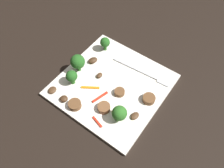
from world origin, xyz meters
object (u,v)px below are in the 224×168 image
object	(u,v)px
plate	(112,85)
pepper_strip_1	(100,97)
broccoli_floret_2	(72,76)
sausage_slice_1	(120,92)
broccoli_floret_1	(105,43)
broccoli_floret_3	(78,62)
pepper_strip_3	(90,88)
fork	(145,73)
sausage_slice_3	(75,105)
mushroom_0	(100,75)
sausage_slice_2	(104,108)
pepper_strip_0	(97,122)
broccoli_floret_0	(119,113)
mushroom_1	(64,99)
mushroom_2	(135,116)
mushroom_3	(93,60)
mushroom_4	(52,90)
sausage_slice_0	(149,99)

from	to	relation	value
plate	pepper_strip_1	size ratio (longest dim) A/B	5.71
broccoli_floret_2	sausage_slice_1	bearing A→B (deg)	20.51
broccoli_floret_1	broccoli_floret_3	size ratio (longest dim) A/B	0.80
pepper_strip_3	pepper_strip_1	bearing A→B (deg)	-11.65
fork	pepper_strip_3	world-z (taller)	same
broccoli_floret_1	sausage_slice_3	xyz separation A→B (m)	(0.06, -0.21, -0.02)
mushroom_0	sausage_slice_3	bearing A→B (deg)	-86.19
sausage_slice_2	pepper_strip_0	distance (m)	0.04
broccoli_floret_0	pepper_strip_1	bearing A→B (deg)	165.52
mushroom_1	mushroom_0	bearing A→B (deg)	76.92
mushroom_2	pepper_strip_0	bearing A→B (deg)	-134.48
mushroom_3	broccoli_floret_0	bearing A→B (deg)	-31.81
sausage_slice_3	mushroom_4	bearing A→B (deg)	-179.08
broccoli_floret_1	sausage_slice_2	bearing A→B (deg)	-53.71
sausage_slice_0	mushroom_1	bearing A→B (deg)	-144.06
broccoli_floret_0	sausage_slice_2	size ratio (longest dim) A/B	1.44
sausage_slice_2	pepper_strip_3	bearing A→B (deg)	157.08
broccoli_floret_1	mushroom_3	xyz separation A→B (m)	(0.00, -0.06, -0.02)
mushroom_2	pepper_strip_3	distance (m)	0.15
pepper_strip_0	broccoli_floret_3	bearing A→B (deg)	145.80
pepper_strip_3	fork	bearing A→B (deg)	54.02
broccoli_floret_1	sausage_slice_0	size ratio (longest dim) A/B	1.38
sausage_slice_2	mushroom_0	xyz separation A→B (m)	(-0.07, 0.08, -0.00)
broccoli_floret_3	mushroom_4	xyz separation A→B (m)	(-0.01, -0.10, -0.03)
mushroom_1	broccoli_floret_2	bearing A→B (deg)	108.39
plate	pepper_strip_1	bearing A→B (deg)	-90.78
mushroom_0	fork	bearing A→B (deg)	39.15
mushroom_1	pepper_strip_0	size ratio (longest dim) A/B	0.60
broccoli_floret_1	mushroom_2	distance (m)	0.25
plate	pepper_strip_0	distance (m)	0.12
broccoli_floret_2	mushroom_4	bearing A→B (deg)	-115.92
pepper_strip_3	mushroom_2	bearing A→B (deg)	-0.36
pepper_strip_1	sausage_slice_0	bearing A→B (deg)	32.20
plate	fork	distance (m)	0.10
broccoli_floret_0	broccoli_floret_3	world-z (taller)	broccoli_floret_3
sausage_slice_0	mushroom_3	distance (m)	0.20
fork	broccoli_floret_3	bearing A→B (deg)	-152.64
broccoli_floret_0	mushroom_3	size ratio (longest dim) A/B	1.69
mushroom_3	pepper_strip_1	size ratio (longest dim) A/B	0.57
pepper_strip_3	sausage_slice_2	bearing A→B (deg)	-22.92
sausage_slice_0	sausage_slice_3	world-z (taller)	same
broccoli_floret_0	sausage_slice_0	distance (m)	0.10
broccoli_floret_3	mushroom_4	world-z (taller)	broccoli_floret_3
fork	sausage_slice_3	xyz separation A→B (m)	(-0.09, -0.20, 0.01)
mushroom_2	broccoli_floret_2	bearing A→B (deg)	-176.18
broccoli_floret_0	broccoli_floret_3	bearing A→B (deg)	162.39
pepper_strip_0	pepper_strip_1	distance (m)	0.07
sausage_slice_0	pepper_strip_1	bearing A→B (deg)	-147.80
mushroom_1	mushroom_2	size ratio (longest dim) A/B	0.83
broccoli_floret_0	mushroom_4	size ratio (longest dim) A/B	1.94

